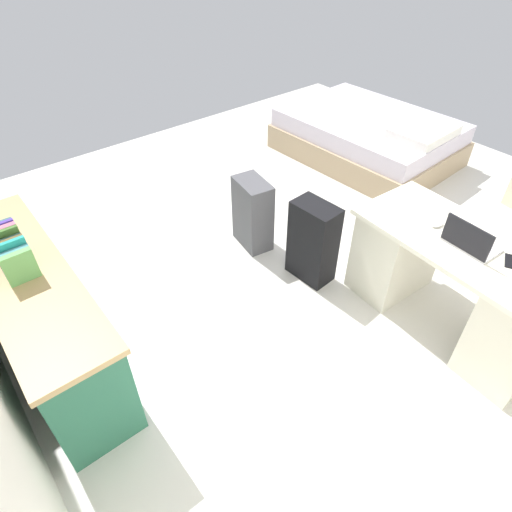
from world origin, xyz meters
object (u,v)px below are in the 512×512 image
object	(u,v)px
desk	(453,283)
suitcase_spare_grey	(253,214)
credenza	(42,315)
office_chair	(511,229)
suitcase_black	(313,242)
cell_phone_near_laptop	(511,261)
bed	(368,137)
computer_mouse	(437,224)
laptop	(470,242)

from	to	relation	value
desk	suitcase_spare_grey	world-z (taller)	desk
desk	credenza	bearing A→B (deg)	57.08
credenza	office_chair	bearing A→B (deg)	-114.60
office_chair	suitcase_black	xyz separation A→B (m)	(0.93, 1.25, -0.08)
suitcase_spare_grey	cell_phone_near_laptop	size ratio (longest dim) A/B	4.63
bed	computer_mouse	distance (m)	2.46
desk	computer_mouse	size ratio (longest dim) A/B	14.76
suitcase_spare_grey	computer_mouse	bearing A→B (deg)	-150.76
cell_phone_near_laptop	computer_mouse	bearing A→B (deg)	-23.96
desk	credenza	xyz separation A→B (m)	(1.49, 2.30, -0.01)
office_chair	bed	size ratio (longest dim) A/B	0.48
office_chair	laptop	distance (m)	0.98
credenza	suitcase_spare_grey	bearing A→B (deg)	-86.58
credenza	bed	bearing A→B (deg)	-81.74
laptop	desk	bearing A→B (deg)	-70.84
suitcase_spare_grey	office_chair	bearing A→B (deg)	-130.13
credenza	cell_phone_near_laptop	xyz separation A→B (m)	(-1.74, -2.33, 0.36)
bed	suitcase_spare_grey	distance (m)	2.14
bed	laptop	world-z (taller)	laptop
office_chair	bed	distance (m)	2.15
cell_phone_near_laptop	credenza	bearing A→B (deg)	26.75
desk	laptop	bearing A→B (deg)	109.16
desk	credenza	size ratio (longest dim) A/B	0.82
credenza	cell_phone_near_laptop	bearing A→B (deg)	-126.76
suitcase_black	suitcase_spare_grey	world-z (taller)	suitcase_black
suitcase_black	computer_mouse	xyz separation A→B (m)	(-0.73, -0.40, 0.41)
desk	office_chair	xyz separation A→B (m)	(0.04, -0.86, 0.04)
suitcase_spare_grey	laptop	distance (m)	1.74
desk	office_chair	world-z (taller)	office_chair
suitcase_black	laptop	bearing A→B (deg)	-164.54
suitcase_black	laptop	distance (m)	1.13
office_chair	computer_mouse	world-z (taller)	office_chair
office_chair	cell_phone_near_laptop	world-z (taller)	office_chair
desk	credenza	distance (m)	2.74
bed	computer_mouse	bearing A→B (deg)	138.85
suitcase_black	suitcase_spare_grey	bearing A→B (deg)	5.51
desk	office_chair	bearing A→B (deg)	-87.22
credenza	bed	size ratio (longest dim) A/B	0.92
suitcase_black	computer_mouse	world-z (taller)	computer_mouse
bed	suitcase_spare_grey	world-z (taller)	suitcase_spare_grey
desk	suitcase_black	distance (m)	1.04
desk	computer_mouse	xyz separation A→B (m)	(0.24, -0.01, 0.36)
bed	suitcase_spare_grey	size ratio (longest dim) A/B	3.12
suitcase_black	computer_mouse	distance (m)	0.92
laptop	cell_phone_near_laptop	world-z (taller)	laptop
credenza	computer_mouse	world-z (taller)	computer_mouse
desk	cell_phone_near_laptop	xyz separation A→B (m)	(-0.25, -0.03, 0.35)
laptop	computer_mouse	distance (m)	0.27
suitcase_black	computer_mouse	bearing A→B (deg)	-154.97
computer_mouse	cell_phone_near_laptop	bearing A→B (deg)	-174.14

